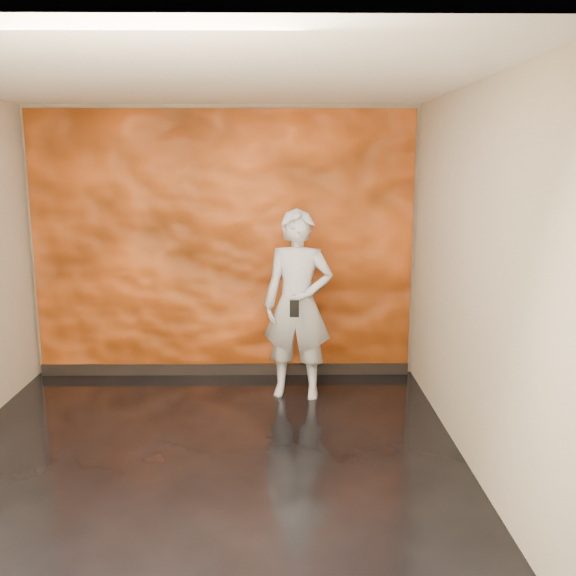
# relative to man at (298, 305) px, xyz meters

# --- Properties ---
(room) EXTENTS (4.02, 4.02, 2.81)m
(room) POSITION_rel_man_xyz_m (-0.76, -1.31, 0.50)
(room) COLOR black
(room) RESTS_ON ground
(feature_wall) EXTENTS (3.90, 0.06, 2.75)m
(feature_wall) POSITION_rel_man_xyz_m (-0.76, 0.65, 0.48)
(feature_wall) COLOR orange
(feature_wall) RESTS_ON ground
(baseboard) EXTENTS (3.90, 0.04, 0.12)m
(baseboard) POSITION_rel_man_xyz_m (-0.76, 0.61, -0.84)
(baseboard) COLOR black
(baseboard) RESTS_ON ground
(man) EXTENTS (0.72, 0.54, 1.80)m
(man) POSITION_rel_man_xyz_m (0.00, 0.00, 0.00)
(man) COLOR #989DA6
(man) RESTS_ON ground
(phone) EXTENTS (0.09, 0.02, 0.16)m
(phone) POSITION_rel_man_xyz_m (-0.04, -0.27, 0.02)
(phone) COLOR black
(phone) RESTS_ON man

